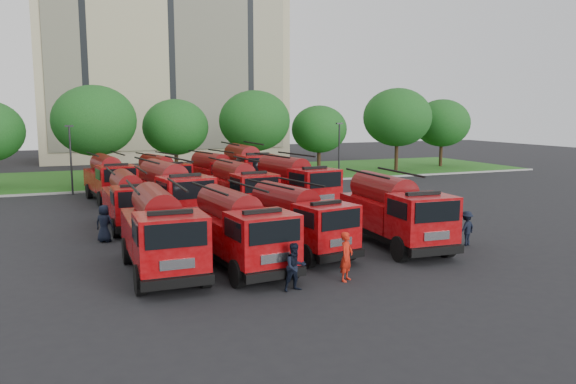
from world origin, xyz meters
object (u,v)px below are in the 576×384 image
Objects in this scene: fire_truck_0 at (161,232)px; fire_truck_10 at (217,174)px; firefighter_2 at (396,237)px; fire_truck_3 at (394,211)px; fire_truck_9 at (162,175)px; fire_truck_4 at (129,200)px; firefighter_4 at (105,242)px; firefighter_5 at (368,208)px; firefighter_0 at (346,281)px; firefighter_3 at (465,245)px; fire_truck_8 at (109,178)px; fire_truck_1 at (239,230)px; fire_truck_11 at (247,168)px; fire_truck_6 at (240,187)px; fire_truck_2 at (297,220)px; fire_truck_5 at (170,193)px; firefighter_1 at (295,291)px; fire_truck_7 at (293,183)px.

fire_truck_10 is (7.18, 18.84, -0.05)m from fire_truck_0.
fire_truck_10 is 17.76m from firefighter_2.
fire_truck_0 is at bearing -122.82° from fire_truck_10.
fire_truck_9 is at bearing 112.67° from fire_truck_3.
fire_truck_4 is 3.73m from firefighter_4.
firefighter_4 is 16.78m from firefighter_5.
firefighter_0 is 1.12× the size of firefighter_3.
fire_truck_8 is 24.29m from firefighter_3.
fire_truck_9 is at bearing 82.98° from fire_truck_1.
firefighter_5 is (4.87, -10.27, -1.77)m from fire_truck_11.
fire_truck_9 is (3.80, 1.58, -0.11)m from fire_truck_8.
fire_truck_4 is 0.83× the size of fire_truck_11.
fire_truck_1 is 21.55m from fire_truck_11.
firefighter_0 is at bearing -96.25° from fire_truck_6.
firefighter_5 is (3.04, 7.96, 0.00)m from firefighter_2.
fire_truck_2 is 0.94× the size of fire_truck_10.
fire_truck_5 is (2.22, 0.27, 0.23)m from fire_truck_4.
firefighter_1 is at bearing 149.94° from firefighter_0.
firefighter_4 is at bearing -102.99° from fire_truck_8.
fire_truck_1 is 19.76m from fire_truck_10.
firefighter_0 is (-0.44, -14.61, -1.56)m from fire_truck_6.
firefighter_5 is (8.70, 8.84, -1.45)m from fire_truck_2.
fire_truck_0 is at bearing -141.91° from fire_truck_7.
firefighter_4 is (-1.25, -12.76, -1.56)m from fire_truck_8.
fire_truck_2 is (6.01, 0.85, -0.13)m from fire_truck_0.
firefighter_4 is at bearing -136.63° from fire_truck_10.
fire_truck_0 is 1.04× the size of fire_truck_9.
fire_truck_1 is at bearing -104.71° from fire_truck_9.
firefighter_4 is at bearing 32.85° from firefighter_5.
fire_truck_11 is 4.28× the size of firefighter_0.
fire_truck_3 reaches higher than fire_truck_8.
firefighter_2 is (7.78, 5.74, 0.00)m from firefighter_1.
firefighter_0 is 7.77m from firefighter_2.
firefighter_4 is 1.18× the size of firefighter_5.
firefighter_5 is at bearing 69.21° from fire_truck_3.
fire_truck_0 is at bearing -96.12° from fire_truck_8.
fire_truck_5 reaches higher than fire_truck_9.
fire_truck_8 is at bearing 123.69° from fire_truck_3.
fire_truck_8 is at bearing -62.23° from firefighter_4.
fire_truck_5 is 4.30× the size of firefighter_4.
firefighter_2 is (5.16, -9.24, -1.56)m from fire_truck_6.
fire_truck_2 reaches higher than firefighter_2.
fire_truck_11 is at bearing 69.97° from firefighter_1.
firefighter_4 reaches higher than firefighter_3.
fire_truck_5 is 12.42m from firefighter_2.
fire_truck_9 is 20.46m from firefighter_2.
fire_truck_4 is at bearing -121.04° from fire_truck_9.
fire_truck_2 is at bearing -101.98° from fire_truck_11.
fire_truck_1 is 13.29m from fire_truck_7.
fire_truck_1 reaches higher than firefighter_5.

